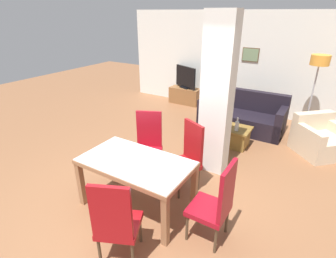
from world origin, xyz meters
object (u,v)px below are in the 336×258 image
(coffee_table, at_px, (233,136))
(tv_stand, at_px, (185,96))
(dining_chair_near_right, at_px, (116,221))
(bottle, at_px, (237,126))
(sofa, at_px, (242,117))
(floor_lamp, at_px, (319,67))
(dining_chair_head_right, at_px, (216,202))
(armchair, at_px, (320,140))
(dining_chair_far_right, at_px, (187,155))
(dining_chair_far_left, at_px, (148,143))
(tv_screen, at_px, (186,78))
(dining_table, at_px, (136,171))

(coffee_table, distance_m, tv_stand, 2.95)
(dining_chair_near_right, relative_size, bottle, 3.87)
(sofa, relative_size, floor_lamp, 1.09)
(dining_chair_head_right, height_order, armchair, dining_chair_head_right)
(dining_chair_far_right, relative_size, sofa, 0.57)
(dining_chair_far_right, xyz_separation_m, tv_stand, (-2.05, 3.77, -0.33))
(dining_chair_head_right, bearing_deg, dining_chair_far_left, 62.14)
(dining_chair_far_right, distance_m, floor_lamp, 3.78)
(dining_chair_far_right, bearing_deg, tv_stand, -35.48)
(floor_lamp, bearing_deg, sofa, -157.43)
(dining_chair_far_left, height_order, armchair, dining_chair_far_left)
(tv_stand, bearing_deg, tv_screen, 0.00)
(dining_chair_far_left, height_order, tv_stand, dining_chair_far_left)
(coffee_table, bearing_deg, floor_lamp, 51.08)
(dining_chair_far_left, xyz_separation_m, tv_stand, (-1.27, 3.73, -0.33))
(tv_stand, height_order, floor_lamp, floor_lamp)
(coffee_table, xyz_separation_m, floor_lamp, (1.26, 1.56, 1.33))
(dining_chair_head_right, relative_size, tv_stand, 1.16)
(bottle, distance_m, tv_screen, 3.13)
(armchair, xyz_separation_m, tv_screen, (-3.82, 1.36, 0.54))
(sofa, relative_size, bottle, 6.84)
(dining_chair_near_right, xyz_separation_m, dining_chair_head_right, (0.82, 0.86, 0.00))
(dining_table, distance_m, tv_stand, 4.88)
(dining_table, xyz_separation_m, bottle, (0.65, 2.49, -0.08))
(armchair, height_order, bottle, armchair)
(sofa, distance_m, floor_lamp, 1.93)
(dining_chair_far_right, distance_m, coffee_table, 1.86)
(dining_chair_far_left, distance_m, armchair, 3.50)
(sofa, distance_m, bottle, 1.16)
(dining_chair_far_right, bearing_deg, bottle, -72.74)
(floor_lamp, bearing_deg, dining_chair_far_right, -112.70)
(sofa, xyz_separation_m, tv_stand, (-2.09, 0.97, -0.06))
(dining_table, height_order, dining_chair_near_right, dining_chair_near_right)
(armchair, xyz_separation_m, coffee_table, (-1.61, -0.60, -0.06))
(dining_chair_head_right, relative_size, coffee_table, 1.55)
(armchair, height_order, coffee_table, armchair)
(dining_table, height_order, armchair, dining_table)
(armchair, height_order, tv_stand, armchair)
(bottle, bearing_deg, dining_chair_far_left, -122.34)
(dining_chair_head_right, bearing_deg, tv_screen, 32.02)
(dining_table, height_order, bottle, dining_table)
(dining_chair_far_left, distance_m, bottle, 1.95)
(dining_chair_far_right, xyz_separation_m, dining_chair_far_left, (-0.78, 0.04, 0.00))
(sofa, bearing_deg, dining_chair_far_right, 89.19)
(dining_table, distance_m, dining_chair_head_right, 1.20)
(dining_chair_far_right, height_order, floor_lamp, floor_lamp)
(dining_chair_far_right, relative_size, dining_chair_far_left, 1.00)
(dining_chair_far_right, distance_m, tv_stand, 4.31)
(dining_chair_head_right, height_order, tv_screen, tv_screen)
(tv_screen, bearing_deg, bottle, 161.18)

